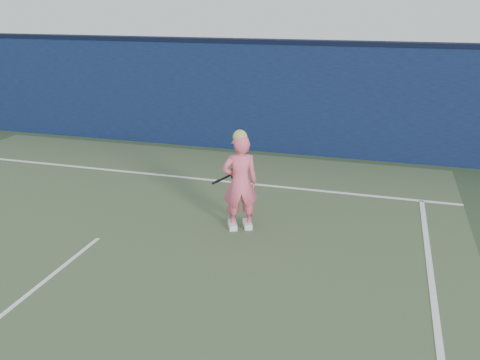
% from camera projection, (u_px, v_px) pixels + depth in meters
% --- Properties ---
extents(ground, '(80.00, 80.00, 0.00)m').
position_uv_depth(ground, '(58.00, 271.00, 6.82)').
color(ground, '#2C3D25').
rests_on(ground, ground).
extents(backstop_wall, '(24.00, 0.40, 2.50)m').
position_uv_depth(backstop_wall, '(214.00, 96.00, 12.28)').
color(backstop_wall, '#0C1537').
rests_on(backstop_wall, ground).
extents(wall_cap, '(24.00, 0.42, 0.10)m').
position_uv_depth(wall_cap, '(213.00, 40.00, 11.85)').
color(wall_cap, black).
rests_on(wall_cap, backstop_wall).
extents(player, '(0.66, 0.56, 1.61)m').
position_uv_depth(player, '(240.00, 182.00, 7.85)').
color(player, '#FD627F').
rests_on(player, ground).
extents(racket, '(0.48, 0.48, 0.34)m').
position_uv_depth(racket, '(237.00, 173.00, 8.32)').
color(racket, black).
rests_on(racket, ground).
extents(court_lines, '(11.00, 12.04, 0.01)m').
position_uv_depth(court_lines, '(43.00, 282.00, 6.52)').
color(court_lines, white).
rests_on(court_lines, court_surface).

